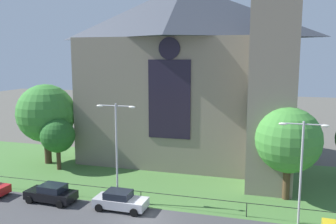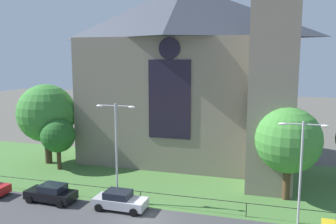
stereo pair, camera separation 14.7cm
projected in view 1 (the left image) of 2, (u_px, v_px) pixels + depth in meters
ground at (178, 177)px, 36.99m from camera, size 160.00×160.00×0.00m
grass_verge at (173, 183)px, 35.09m from camera, size 120.00×20.00×0.01m
church_building at (189, 72)px, 41.63m from camera, size 23.20×16.20×26.00m
iron_railing at (141, 193)px, 30.04m from camera, size 34.08×0.07×1.13m
tree_right_near at (288, 140)px, 30.59m from camera, size 5.51×5.51×7.90m
tree_left_far at (46, 113)px, 40.93m from camera, size 6.49×6.49×8.98m
tree_left_near at (58, 136)px, 38.91m from camera, size 3.66×3.66×5.56m
streetlamp_near at (116, 140)px, 29.85m from camera, size 3.37×0.26×8.32m
streetlamp_far at (302, 159)px, 26.01m from camera, size 3.37×0.26×7.57m
parked_car_black at (51, 193)px, 30.60m from camera, size 4.27×2.18×1.51m
parked_car_silver at (120, 201)px, 29.08m from camera, size 4.22×2.07×1.51m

